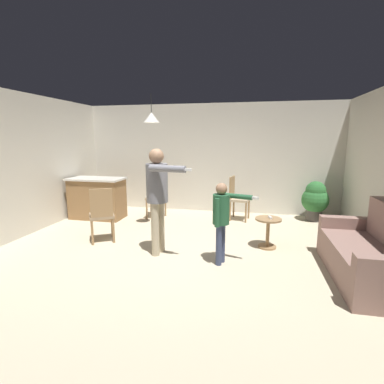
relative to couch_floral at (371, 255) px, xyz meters
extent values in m
plane|color=beige|center=(-2.66, 0.08, -0.33)|extent=(7.68, 7.68, 0.00)
cube|color=silver|center=(-2.66, 3.28, 1.02)|extent=(6.40, 0.10, 2.70)
cube|color=#8C6B60|center=(-0.06, 0.00, -0.11)|extent=(0.86, 1.44, 0.45)
cube|color=#8C6B60|center=(-0.06, 0.81, -0.02)|extent=(0.85, 0.18, 0.63)
cylinder|color=#99754C|center=(0.26, 0.80, -0.30)|extent=(0.05, 0.05, 0.06)
cylinder|color=#99754C|center=(-0.38, -0.80, -0.30)|extent=(0.05, 0.05, 0.06)
cylinder|color=#99754C|center=(-0.39, 0.80, -0.30)|extent=(0.05, 0.05, 0.06)
cube|color=olive|center=(-5.11, 2.01, 0.12)|extent=(1.20, 0.60, 0.91)
cube|color=beige|center=(-5.11, 2.01, 0.60)|extent=(1.26, 0.66, 0.04)
cylinder|color=#99754C|center=(-1.28, 0.89, 0.17)|extent=(0.44, 0.44, 0.03)
cylinder|color=#99754C|center=(-1.28, 0.89, -0.09)|extent=(0.06, 0.06, 0.49)
cylinder|color=#99754C|center=(-1.28, 0.89, -0.32)|extent=(0.31, 0.31, 0.03)
cylinder|color=tan|center=(-3.02, 0.35, 0.10)|extent=(0.13, 0.13, 0.86)
cylinder|color=tan|center=(-3.05, 0.17, 0.10)|extent=(0.13, 0.13, 0.86)
cylinder|color=slate|center=(-3.04, 0.26, 0.83)|extent=(0.34, 0.34, 0.61)
sphere|color=#9E7556|center=(-3.04, 0.26, 1.25)|extent=(0.23, 0.23, 0.23)
cylinder|color=slate|center=(-3.00, 0.45, 0.80)|extent=(0.10, 0.10, 0.57)
cylinder|color=slate|center=(-2.79, 0.01, 1.08)|extent=(0.58, 0.20, 0.10)
cube|color=white|center=(-2.48, -0.04, 1.08)|extent=(0.13, 0.06, 0.04)
cylinder|color=#384260|center=(-1.98, 0.14, -0.02)|extent=(0.09, 0.09, 0.62)
cylinder|color=#384260|center=(-2.02, 0.02, -0.02)|extent=(0.09, 0.09, 0.62)
cylinder|color=#265938|center=(-2.00, 0.08, 0.50)|extent=(0.24, 0.24, 0.44)
sphere|color=#9E7556|center=(-2.00, 0.08, 0.81)|extent=(0.17, 0.17, 0.17)
cylinder|color=#265938|center=(-1.76, 0.16, 0.69)|extent=(0.42, 0.19, 0.07)
cube|color=white|center=(-1.54, 0.09, 0.69)|extent=(0.13, 0.07, 0.04)
cylinder|color=#265938|center=(-2.04, -0.05, 0.48)|extent=(0.07, 0.07, 0.41)
cylinder|color=#99754C|center=(-4.28, 0.36, -0.11)|extent=(0.04, 0.04, 0.45)
cylinder|color=#99754C|center=(-3.97, 0.55, -0.11)|extent=(0.04, 0.04, 0.45)
cylinder|color=#99754C|center=(-4.47, 0.67, -0.11)|extent=(0.04, 0.04, 0.45)
cylinder|color=#99754C|center=(-4.16, 0.86, -0.11)|extent=(0.04, 0.04, 0.45)
cube|color=#997F60|center=(-4.22, 0.61, 0.14)|extent=(0.58, 0.58, 0.05)
cube|color=#99754C|center=(-4.12, 0.45, 0.42)|extent=(0.34, 0.23, 0.50)
cylinder|color=#99754C|center=(-1.99, 2.75, -0.11)|extent=(0.04, 0.04, 0.45)
cylinder|color=#99754C|center=(-2.05, 2.40, -0.11)|extent=(0.04, 0.04, 0.45)
cylinder|color=#99754C|center=(-1.63, 2.69, -0.11)|extent=(0.04, 0.04, 0.45)
cylinder|color=#99754C|center=(-1.69, 2.34, -0.11)|extent=(0.04, 0.04, 0.45)
cube|color=tan|center=(-1.84, 2.55, 0.14)|extent=(0.48, 0.48, 0.05)
cube|color=#99754C|center=(-2.03, 2.58, 0.42)|extent=(0.10, 0.38, 0.50)
cylinder|color=#99754C|center=(-3.61, 2.52, -0.11)|extent=(0.04, 0.04, 0.45)
cylinder|color=#99754C|center=(-3.97, 2.50, -0.11)|extent=(0.04, 0.04, 0.45)
cylinder|color=#99754C|center=(-3.59, 2.17, -0.11)|extent=(0.04, 0.04, 0.45)
cylinder|color=#99754C|center=(-3.95, 2.14, -0.11)|extent=(0.04, 0.04, 0.45)
cube|color=#997F60|center=(-3.78, 2.33, 0.14)|extent=(0.45, 0.45, 0.05)
cube|color=#99754C|center=(-3.79, 2.52, 0.42)|extent=(0.38, 0.07, 0.50)
cylinder|color=#4C4742|center=(-0.17, 2.84, -0.20)|extent=(0.34, 0.34, 0.27)
sphere|color=#2D6B33|center=(-0.17, 2.84, 0.15)|extent=(0.59, 0.59, 0.59)
sphere|color=#2D6B33|center=(-0.17, 2.84, 0.35)|extent=(0.44, 0.44, 0.44)
cube|color=white|center=(-1.26, 0.88, 0.21)|extent=(0.07, 0.13, 0.04)
cone|color=silver|center=(-3.54, 1.49, 1.92)|extent=(0.32, 0.32, 0.20)
cylinder|color=black|center=(-3.54, 1.49, 2.19)|extent=(0.01, 0.01, 0.36)
camera|label=1|loc=(-1.57, -4.00, 1.51)|focal=27.02mm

